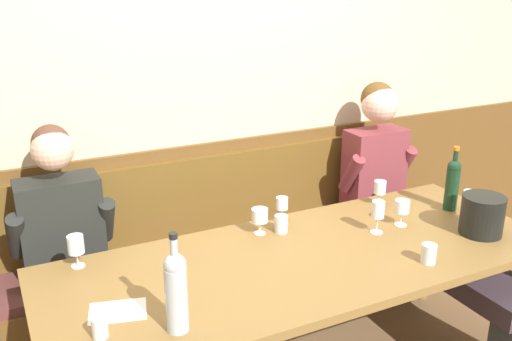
{
  "coord_description": "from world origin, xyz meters",
  "views": [
    {
      "loc": [
        -1.2,
        -1.83,
        1.91
      ],
      "look_at": [
        -0.08,
        0.43,
        1.03
      ],
      "focal_mm": 39.85,
      "sensor_mm": 36.0,
      "label": 1
    }
  ],
  "objects_px": {
    "wine_bottle_amber_mid": "(453,183)",
    "wine_glass_left_end": "(378,211)",
    "wall_bench": "(237,270)",
    "wine_glass_by_bottle": "(260,216)",
    "wine_glass_right_end": "(469,198)",
    "water_tumbler_center": "(429,254)",
    "water_tumbler_left": "(100,328)",
    "dining_table": "(305,270)",
    "wine_glass_center_front": "(282,205)",
    "wine_glass_center_rear": "(402,208)",
    "water_tumbler_right": "(281,224)",
    "wine_glass_mid_right": "(380,189)",
    "person_center_left_seat": "(80,296)",
    "ice_bucket": "(482,215)",
    "wine_bottle_green_tall": "(176,290)",
    "person_right_seat": "(413,209)",
    "wine_glass_near_bucket": "(76,245)"
  },
  "relations": [
    {
      "from": "wine_bottle_amber_mid",
      "to": "wine_glass_mid_right",
      "type": "distance_m",
      "value": 0.37
    },
    {
      "from": "person_center_left_seat",
      "to": "water_tumbler_left",
      "type": "distance_m",
      "value": 0.54
    },
    {
      "from": "person_center_left_seat",
      "to": "wine_glass_right_end",
      "type": "relative_size",
      "value": 8.89
    },
    {
      "from": "wine_glass_right_end",
      "to": "wine_glass_center_rear",
      "type": "relative_size",
      "value": 1.13
    },
    {
      "from": "dining_table",
      "to": "water_tumbler_left",
      "type": "xyz_separation_m",
      "value": [
        -0.94,
        -0.19,
        0.11
      ]
    },
    {
      "from": "wall_bench",
      "to": "wine_glass_center_rear",
      "type": "bearing_deg",
      "value": -48.18
    },
    {
      "from": "wine_glass_right_end",
      "to": "water_tumbler_center",
      "type": "relative_size",
      "value": 1.74
    },
    {
      "from": "dining_table",
      "to": "wine_glass_right_end",
      "type": "bearing_deg",
      "value": -0.94
    },
    {
      "from": "wine_glass_center_rear",
      "to": "wine_glass_center_front",
      "type": "bearing_deg",
      "value": 152.55
    },
    {
      "from": "person_center_left_seat",
      "to": "wine_glass_by_bottle",
      "type": "xyz_separation_m",
      "value": [
        0.85,
        -0.02,
        0.22
      ]
    },
    {
      "from": "wine_bottle_green_tall",
      "to": "water_tumbler_right",
      "type": "xyz_separation_m",
      "value": [
        0.71,
        0.54,
        -0.12
      ]
    },
    {
      "from": "wine_glass_near_bucket",
      "to": "person_right_seat",
      "type": "bearing_deg",
      "value": -0.33
    },
    {
      "from": "person_center_left_seat",
      "to": "person_right_seat",
      "type": "relative_size",
      "value": 0.99
    },
    {
      "from": "ice_bucket",
      "to": "water_tumbler_right",
      "type": "relative_size",
      "value": 2.34
    },
    {
      "from": "wine_glass_by_bottle",
      "to": "water_tumbler_left",
      "type": "height_order",
      "value": "wine_glass_by_bottle"
    },
    {
      "from": "wine_glass_left_end",
      "to": "wine_glass_center_rear",
      "type": "height_order",
      "value": "wine_glass_left_end"
    },
    {
      "from": "wine_glass_by_bottle",
      "to": "wine_glass_mid_right",
      "type": "height_order",
      "value": "wine_glass_mid_right"
    },
    {
      "from": "wine_glass_mid_right",
      "to": "wine_glass_left_end",
      "type": "relative_size",
      "value": 0.83
    },
    {
      "from": "person_right_seat",
      "to": "wine_bottle_green_tall",
      "type": "distance_m",
      "value": 1.75
    },
    {
      "from": "wall_bench",
      "to": "water_tumbler_right",
      "type": "xyz_separation_m",
      "value": [
        0.02,
        -0.47,
        0.48
      ]
    },
    {
      "from": "wine_glass_center_front",
      "to": "person_right_seat",
      "type": "bearing_deg",
      "value": 0.22
    },
    {
      "from": "wall_bench",
      "to": "wine_glass_by_bottle",
      "type": "xyz_separation_m",
      "value": [
        -0.08,
        -0.44,
        0.53
      ]
    },
    {
      "from": "ice_bucket",
      "to": "wine_glass_by_bottle",
      "type": "xyz_separation_m",
      "value": [
        -0.95,
        0.47,
        -0.0
      ]
    },
    {
      "from": "wine_glass_center_front",
      "to": "wine_glass_near_bucket",
      "type": "height_order",
      "value": "wine_glass_center_front"
    },
    {
      "from": "person_center_left_seat",
      "to": "water_tumbler_right",
      "type": "height_order",
      "value": "person_center_left_seat"
    },
    {
      "from": "wall_bench",
      "to": "water_tumbler_left",
      "type": "relative_size",
      "value": 34.67
    },
    {
      "from": "water_tumbler_center",
      "to": "wine_glass_near_bucket",
      "type": "bearing_deg",
      "value": 154.74
    },
    {
      "from": "wine_bottle_green_tall",
      "to": "wine_glass_right_end",
      "type": "height_order",
      "value": "wine_bottle_green_tall"
    },
    {
      "from": "wine_bottle_green_tall",
      "to": "wine_glass_center_front",
      "type": "height_order",
      "value": "wine_bottle_green_tall"
    },
    {
      "from": "wine_glass_left_end",
      "to": "water_tumbler_right",
      "type": "height_order",
      "value": "wine_glass_left_end"
    },
    {
      "from": "wine_glass_center_rear",
      "to": "water_tumbler_left",
      "type": "height_order",
      "value": "wine_glass_center_rear"
    },
    {
      "from": "wine_bottle_green_tall",
      "to": "water_tumbler_center",
      "type": "height_order",
      "value": "wine_bottle_green_tall"
    },
    {
      "from": "wine_glass_mid_right",
      "to": "wine_glass_center_rear",
      "type": "height_order",
      "value": "wine_glass_mid_right"
    },
    {
      "from": "wine_glass_by_bottle",
      "to": "wine_glass_right_end",
      "type": "distance_m",
      "value": 1.08
    },
    {
      "from": "wine_glass_center_rear",
      "to": "wine_glass_mid_right",
      "type": "bearing_deg",
      "value": 75.01
    },
    {
      "from": "wine_glass_center_rear",
      "to": "water_tumbler_center",
      "type": "bearing_deg",
      "value": -112.65
    },
    {
      "from": "wine_bottle_green_tall",
      "to": "person_right_seat",
      "type": "bearing_deg",
      "value": 20.89
    },
    {
      "from": "wine_bottle_amber_mid",
      "to": "ice_bucket",
      "type": "bearing_deg",
      "value": -106.85
    },
    {
      "from": "dining_table",
      "to": "wine_glass_by_bottle",
      "type": "relative_size",
      "value": 17.96
    },
    {
      "from": "water_tumbler_right",
      "to": "person_center_left_seat",
      "type": "bearing_deg",
      "value": 176.8
    },
    {
      "from": "dining_table",
      "to": "wine_glass_right_end",
      "type": "xyz_separation_m",
      "value": [
        0.96,
        -0.02,
        0.18
      ]
    },
    {
      "from": "wine_glass_center_rear",
      "to": "water_tumbler_center",
      "type": "xyz_separation_m",
      "value": [
        -0.15,
        -0.36,
        -0.05
      ]
    },
    {
      "from": "wine_glass_right_end",
      "to": "wine_bottle_green_tall",
      "type": "bearing_deg",
      "value": -171.17
    },
    {
      "from": "ice_bucket",
      "to": "wine_glass_mid_right",
      "type": "height_order",
      "value": "ice_bucket"
    },
    {
      "from": "wine_bottle_amber_mid",
      "to": "wine_glass_left_end",
      "type": "relative_size",
      "value": 2.12
    },
    {
      "from": "wine_glass_center_front",
      "to": "water_tumbler_center",
      "type": "bearing_deg",
      "value": -59.17
    },
    {
      "from": "wine_glass_by_bottle",
      "to": "wine_glass_center_front",
      "type": "distance_m",
      "value": 0.15
    },
    {
      "from": "wine_glass_center_rear",
      "to": "water_tumbler_right",
      "type": "xyz_separation_m",
      "value": [
        -0.57,
        0.2,
        -0.05
      ]
    },
    {
      "from": "wine_glass_by_bottle",
      "to": "water_tumbler_left",
      "type": "bearing_deg",
      "value": -150.52
    },
    {
      "from": "wine_glass_left_end",
      "to": "dining_table",
      "type": "bearing_deg",
      "value": -172.86
    }
  ]
}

